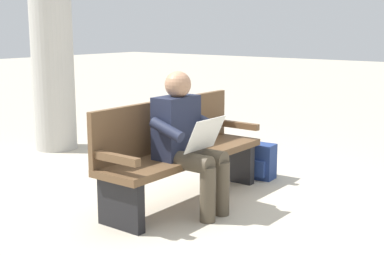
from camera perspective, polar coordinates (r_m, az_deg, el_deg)
The scene contains 5 objects.
ground_plane at distance 4.77m, azimuth -0.77°, elevation -7.91°, with size 40.00×40.00×0.00m, color #B7AD99.
bench_near at distance 4.69m, azimuth -1.47°, elevation -2.42°, with size 1.81×0.50×0.90m.
person_seated at distance 4.37m, azimuth -0.56°, elevation -1.11°, with size 0.57×0.58×1.18m.
backpack at distance 5.48m, azimuth 7.28°, elevation -3.58°, with size 0.24×0.32×0.36m.
support_pillar at distance 6.84m, azimuth -15.01°, elevation 11.79°, with size 0.52×0.52×3.38m, color #B2AFA8.
Camera 1 is at (3.52, 2.83, 1.54)m, focal length 49.54 mm.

